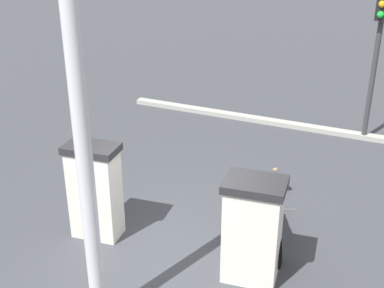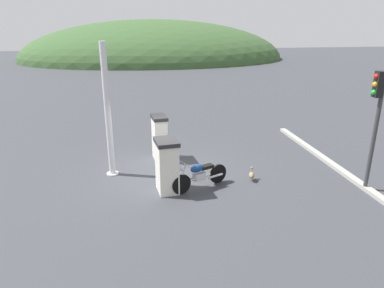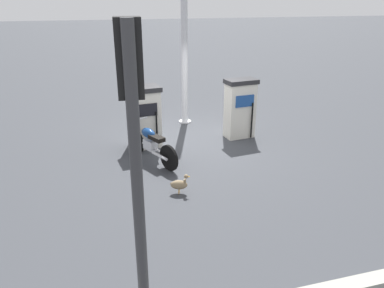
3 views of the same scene
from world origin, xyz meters
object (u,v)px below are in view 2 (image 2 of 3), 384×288
Objects in this scene: fuel_pump_near at (167,166)px; motorcycle_near_pump at (200,175)px; wandering_duck at (252,175)px; fuel_pump_far at (160,137)px; canopy_support_pole at (108,114)px; roadside_traffic_light at (376,111)px.

fuel_pump_near reaches higher than motorcycle_near_pump.
wandering_duck is at bearing 5.57° from fuel_pump_near.
fuel_pump_far reaches higher than motorcycle_near_pump.
fuel_pump_far is 0.38× the size of canopy_support_pole.
motorcycle_near_pump is 3.51m from canopy_support_pole.
fuel_pump_near is at bearing -90.00° from fuel_pump_far.
roadside_traffic_light is (4.90, -0.91, 1.99)m from motorcycle_near_pump.
roadside_traffic_light is (3.14, -1.19, 2.25)m from wandering_duck.
fuel_pump_near is 2.62m from canopy_support_pole.
fuel_pump_near is 0.89× the size of motorcycle_near_pump.
roadside_traffic_light reaches higher than wandering_duck.
canopy_support_pole is at bearing -145.96° from fuel_pump_far.
fuel_pump_near is 1.05m from motorcycle_near_pump.
roadside_traffic_light is 7.99m from canopy_support_pole.
roadside_traffic_light is (5.89, -3.62, 1.61)m from fuel_pump_far.
canopy_support_pole is (-1.71, 1.54, 1.26)m from fuel_pump_near.
motorcycle_near_pump reaches higher than wandering_duck.
wandering_duck is 5.00m from canopy_support_pole.
fuel_pump_far is at bearing 110.01° from motorcycle_near_pump.
roadside_traffic_light is at bearing -10.52° from motorcycle_near_pump.
fuel_pump_far is at bearing 34.04° from canopy_support_pole.
fuel_pump_far is 0.46× the size of roadside_traffic_light.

